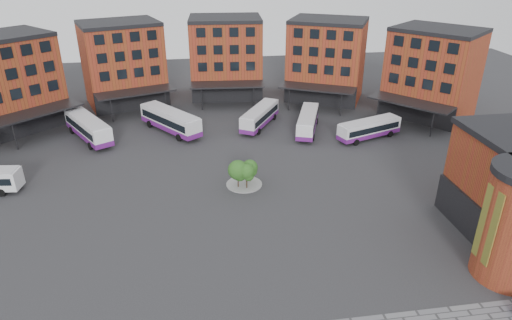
{
  "coord_description": "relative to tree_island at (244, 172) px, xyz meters",
  "views": [
    {
      "loc": [
        -3.84,
        -36.74,
        27.0
      ],
      "look_at": [
        3.24,
        10.47,
        4.0
      ],
      "focal_mm": 32.0,
      "sensor_mm": 36.0,
      "label": 1
    }
  ],
  "objects": [
    {
      "name": "bus_c",
      "position": [
        -9.06,
        19.23,
        -0.14
      ],
      "size": [
        9.59,
        11.61,
        3.47
      ],
      "rotation": [
        0.0,
        0.0,
        0.63
      ],
      "color": "silver",
      "rests_on": "ground"
    },
    {
      "name": "ground",
      "position": [
        -1.91,
        -11.6,
        -2.02
      ],
      "size": [
        160.0,
        160.0,
        0.0
      ],
      "primitive_type": "plane",
      "color": "#28282B",
      "rests_on": "ground"
    },
    {
      "name": "bus_b",
      "position": [
        -21.17,
        18.08,
        -0.17
      ],
      "size": [
        8.52,
        11.82,
        3.4
      ],
      "rotation": [
        0.0,
        0.0,
        0.53
      ],
      "color": "white",
      "rests_on": "ground"
    },
    {
      "name": "bus_f",
      "position": [
        20.49,
        12.06,
        -0.43
      ],
      "size": [
        10.59,
        5.82,
        2.93
      ],
      "rotation": [
        0.0,
        0.0,
        -1.22
      ],
      "color": "white",
      "rests_on": "ground"
    },
    {
      "name": "main_building",
      "position": [
        -6.69,
        26.65,
        5.21
      ],
      "size": [
        94.14,
        42.48,
        14.6
      ],
      "color": "maroon",
      "rests_on": "ground"
    },
    {
      "name": "bus_e",
      "position": [
        12.05,
        16.17,
        -0.36
      ],
      "size": [
        6.0,
        11.05,
        3.05
      ],
      "rotation": [
        0.0,
        0.0,
        -0.34
      ],
      "color": "white",
      "rests_on": "ground"
    },
    {
      "name": "tree_island",
      "position": [
        0.0,
        0.0,
        0.0
      ],
      "size": [
        4.4,
        4.4,
        3.58
      ],
      "color": "gray",
      "rests_on": "ground"
    },
    {
      "name": "bus_d",
      "position": [
        5.06,
        19.62,
        -0.36
      ],
      "size": [
        7.69,
        10.6,
        3.06
      ],
      "rotation": [
        0.0,
        0.0,
        -0.54
      ],
      "color": "silver",
      "rests_on": "ground"
    }
  ]
}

